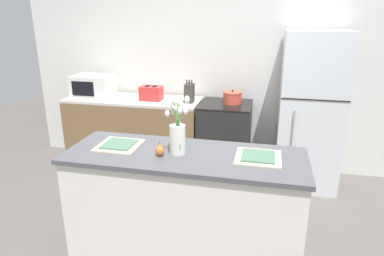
{
  "coord_description": "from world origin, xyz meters",
  "views": [
    {
      "loc": [
        0.58,
        -2.29,
        1.92
      ],
      "look_at": [
        0.0,
        0.25,
        1.05
      ],
      "focal_mm": 32.0,
      "sensor_mm": 36.0,
      "label": 1
    }
  ],
  "objects_px": {
    "stove_range": "(225,140)",
    "refrigerator": "(310,112)",
    "toaster": "(151,93)",
    "flower_vase": "(178,134)",
    "microwave": "(93,86)",
    "pear_figurine": "(160,150)",
    "plate_setting_right": "(258,157)",
    "plate_setting_left": "(119,145)",
    "cooking_pot": "(232,98)",
    "knife_block": "(189,93)"
  },
  "relations": [
    {
      "from": "stove_range",
      "to": "refrigerator",
      "type": "bearing_deg",
      "value": 0.04
    },
    {
      "from": "stove_range",
      "to": "refrigerator",
      "type": "relative_size",
      "value": 0.52
    },
    {
      "from": "refrigerator",
      "to": "toaster",
      "type": "height_order",
      "value": "refrigerator"
    },
    {
      "from": "flower_vase",
      "to": "microwave",
      "type": "xyz_separation_m",
      "value": [
        -1.54,
        1.6,
        -0.03
      ]
    },
    {
      "from": "stove_range",
      "to": "toaster",
      "type": "distance_m",
      "value": 1.06
    },
    {
      "from": "flower_vase",
      "to": "toaster",
      "type": "height_order",
      "value": "flower_vase"
    },
    {
      "from": "stove_range",
      "to": "pear_figurine",
      "type": "bearing_deg",
      "value": -99.03
    },
    {
      "from": "flower_vase",
      "to": "toaster",
      "type": "distance_m",
      "value": 1.75
    },
    {
      "from": "pear_figurine",
      "to": "plate_setting_right",
      "type": "height_order",
      "value": "pear_figurine"
    },
    {
      "from": "plate_setting_left",
      "to": "cooking_pot",
      "type": "xyz_separation_m",
      "value": [
        0.71,
        1.6,
        0.05
      ]
    },
    {
      "from": "pear_figurine",
      "to": "stove_range",
      "type": "bearing_deg",
      "value": 80.97
    },
    {
      "from": "refrigerator",
      "to": "microwave",
      "type": "xyz_separation_m",
      "value": [
        -2.64,
        -0.0,
        0.17
      ]
    },
    {
      "from": "toaster",
      "to": "knife_block",
      "type": "xyz_separation_m",
      "value": [
        0.48,
        -0.01,
        0.03
      ]
    },
    {
      "from": "toaster",
      "to": "cooking_pot",
      "type": "bearing_deg",
      "value": 3.13
    },
    {
      "from": "pear_figurine",
      "to": "microwave",
      "type": "height_order",
      "value": "microwave"
    },
    {
      "from": "toaster",
      "to": "plate_setting_right",
      "type": "bearing_deg",
      "value": -48.86
    },
    {
      "from": "refrigerator",
      "to": "flower_vase",
      "type": "distance_m",
      "value": 1.95
    },
    {
      "from": "pear_figurine",
      "to": "plate_setting_left",
      "type": "distance_m",
      "value": 0.39
    },
    {
      "from": "stove_range",
      "to": "plate_setting_left",
      "type": "distance_m",
      "value": 1.76
    },
    {
      "from": "stove_range",
      "to": "flower_vase",
      "type": "xyz_separation_m",
      "value": [
        -0.15,
        -1.6,
        0.62
      ]
    },
    {
      "from": "plate_setting_left",
      "to": "toaster",
      "type": "height_order",
      "value": "toaster"
    },
    {
      "from": "toaster",
      "to": "plate_setting_left",
      "type": "bearing_deg",
      "value": -80.04
    },
    {
      "from": "flower_vase",
      "to": "pear_figurine",
      "type": "distance_m",
      "value": 0.18
    },
    {
      "from": "stove_range",
      "to": "pear_figurine",
      "type": "xyz_separation_m",
      "value": [
        -0.27,
        -1.68,
        0.51
      ]
    },
    {
      "from": "pear_figurine",
      "to": "plate_setting_right",
      "type": "relative_size",
      "value": 0.34
    },
    {
      "from": "flower_vase",
      "to": "plate_setting_left",
      "type": "height_order",
      "value": "flower_vase"
    },
    {
      "from": "refrigerator",
      "to": "pear_figurine",
      "type": "bearing_deg",
      "value": -125.93
    },
    {
      "from": "flower_vase",
      "to": "toaster",
      "type": "bearing_deg",
      "value": 115.69
    },
    {
      "from": "refrigerator",
      "to": "flower_vase",
      "type": "bearing_deg",
      "value": -124.55
    },
    {
      "from": "stove_range",
      "to": "knife_block",
      "type": "xyz_separation_m",
      "value": [
        -0.43,
        -0.03,
        0.57
      ]
    },
    {
      "from": "stove_range",
      "to": "toaster",
      "type": "relative_size",
      "value": 3.28
    },
    {
      "from": "microwave",
      "to": "cooking_pot",
      "type": "bearing_deg",
      "value": 1.09
    },
    {
      "from": "stove_range",
      "to": "cooking_pot",
      "type": "xyz_separation_m",
      "value": [
        0.07,
        0.03,
        0.53
      ]
    },
    {
      "from": "refrigerator",
      "to": "plate_setting_left",
      "type": "height_order",
      "value": "refrigerator"
    },
    {
      "from": "cooking_pot",
      "to": "microwave",
      "type": "relative_size",
      "value": 0.47
    },
    {
      "from": "refrigerator",
      "to": "cooking_pot",
      "type": "distance_m",
      "value": 0.89
    },
    {
      "from": "plate_setting_left",
      "to": "cooking_pot",
      "type": "bearing_deg",
      "value": 66.05
    },
    {
      "from": "plate_setting_left",
      "to": "cooking_pot",
      "type": "relative_size",
      "value": 1.45
    },
    {
      "from": "flower_vase",
      "to": "pear_figurine",
      "type": "bearing_deg",
      "value": -145.61
    },
    {
      "from": "microwave",
      "to": "stove_range",
      "type": "bearing_deg",
      "value": 0.02
    },
    {
      "from": "refrigerator",
      "to": "plate_setting_left",
      "type": "relative_size",
      "value": 5.4
    },
    {
      "from": "toaster",
      "to": "microwave",
      "type": "distance_m",
      "value": 0.78
    },
    {
      "from": "flower_vase",
      "to": "plate_setting_right",
      "type": "xyz_separation_m",
      "value": [
        0.59,
        0.03,
        -0.14
      ]
    },
    {
      "from": "plate_setting_left",
      "to": "plate_setting_right",
      "type": "distance_m",
      "value": 1.08
    },
    {
      "from": "plate_setting_right",
      "to": "refrigerator",
      "type": "bearing_deg",
      "value": 71.96
    },
    {
      "from": "plate_setting_right",
      "to": "plate_setting_left",
      "type": "bearing_deg",
      "value": 180.0
    },
    {
      "from": "pear_figurine",
      "to": "knife_block",
      "type": "relative_size",
      "value": 0.42
    },
    {
      "from": "toaster",
      "to": "microwave",
      "type": "height_order",
      "value": "microwave"
    },
    {
      "from": "refrigerator",
      "to": "flower_vase",
      "type": "height_order",
      "value": "refrigerator"
    },
    {
      "from": "plate_setting_left",
      "to": "flower_vase",
      "type": "bearing_deg",
      "value": -3.84
    }
  ]
}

